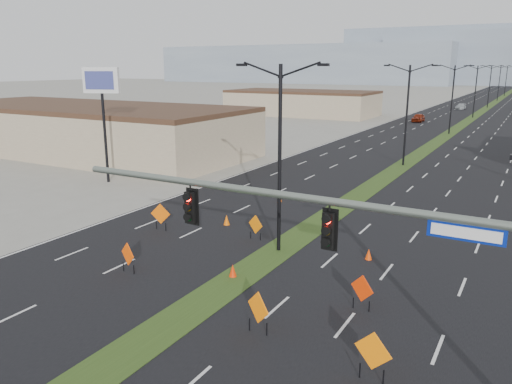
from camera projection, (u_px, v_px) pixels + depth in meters
The scene contains 28 objects.
ground at pixel (122, 358), 17.39m from camera, with size 600.00×600.00×0.00m, color gray.
road_surface at pixel (475, 116), 101.66m from camera, with size 25.00×400.00×0.02m, color black.
median_strip at pixel (475, 116), 101.66m from camera, with size 2.00×400.00×0.04m, color #2B4117.
building_sw_near at pixel (84, 131), 58.82m from camera, with size 40.00×16.00×5.00m, color tan.
building_sw_far at pixel (302, 104), 103.80m from camera, with size 30.00×14.00×4.50m, color tan.
mesa_west at pixel (303, 64), 308.16m from camera, with size 180.00×50.00×22.00m, color gray.
mesa_backdrop at pixel (469, 56), 297.52m from camera, with size 140.00×50.00×32.00m, color gray.
signal_mast at pixel (391, 256), 13.79m from camera, with size 16.30×0.60×8.00m.
streetlight_0 at pixel (280, 154), 26.17m from camera, with size 5.15×0.24×10.02m.
streetlight_1 at pixel (407, 112), 49.77m from camera, with size 5.15×0.24×10.02m.
streetlight_2 at pixel (452, 97), 73.37m from camera, with size 5.15×0.24×10.02m.
streetlight_3 at pixel (476, 90), 96.96m from camera, with size 5.15×0.24×10.02m.
streetlight_4 at pixel (490, 85), 120.56m from camera, with size 5.15×0.24×10.02m.
streetlight_5 at pixel (499, 82), 144.16m from camera, with size 5.15×0.24×10.02m.
streetlight_6 at pixel (506, 80), 167.76m from camera, with size 5.15×0.24×10.02m.
car_left at pixel (418, 118), 90.76m from camera, with size 1.78×4.42×1.51m, color maroon.
car_far at pixel (461, 107), 117.05m from camera, with size 1.84×4.52×1.31m, color #A6ACB0.
construction_sign_0 at pixel (161, 215), 30.68m from camera, with size 1.24×0.38×1.70m.
construction_sign_1 at pixel (128, 255), 24.34m from camera, with size 1.13×0.41×1.57m.
construction_sign_2 at pixel (256, 225), 29.03m from camera, with size 1.09×0.37×1.50m.
construction_sign_3 at pixel (258, 309), 18.76m from camera, with size 1.19×0.58×1.72m.
construction_sign_4 at pixel (373, 353), 15.84m from camera, with size 1.31×0.33×1.77m.
construction_sign_5 at pixel (362, 290), 20.59m from camera, with size 1.10×0.49×1.56m.
cone_0 at pixel (227, 220), 31.86m from camera, with size 0.41×0.41×0.68m, color #E75D04.
cone_1 at pixel (233, 271), 23.96m from camera, with size 0.39×0.39×0.66m, color red.
cone_2 at pixel (369, 254), 26.15m from camera, with size 0.37×0.37×0.61m, color #E73C04.
cone_3 at pixel (280, 198), 37.33m from camera, with size 0.36×0.36×0.60m, color #DD4C04.
pole_sign_west at pixel (102, 89), 41.93m from camera, with size 3.14×1.36×9.80m.
Camera 1 is at (11.70, -11.10, 9.89)m, focal length 35.00 mm.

